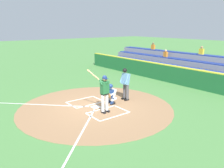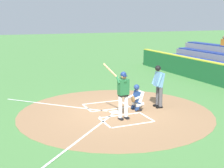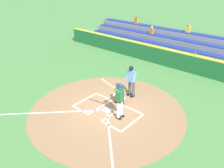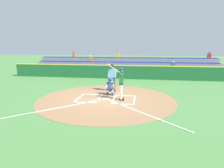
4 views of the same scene
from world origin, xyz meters
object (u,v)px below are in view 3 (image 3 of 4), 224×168
at_px(batter, 120,98).
at_px(catcher, 120,94).
at_px(plate_umpire, 131,79).
at_px(baseball, 102,121).

bearing_deg(batter, catcher, -52.00).
height_order(plate_umpire, baseball, plate_umpire).
distance_m(batter, catcher, 1.40).
xyz_separation_m(plate_umpire, baseball, (-0.41, 2.88, -1.04)).
bearing_deg(baseball, catcher, -78.32).
relative_size(batter, catcher, 1.88).
height_order(batter, plate_umpire, batter).
bearing_deg(baseball, plate_umpire, -81.82).
xyz_separation_m(catcher, baseball, (-0.38, 1.82, -0.55)).
distance_m(catcher, plate_umpire, 1.17).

